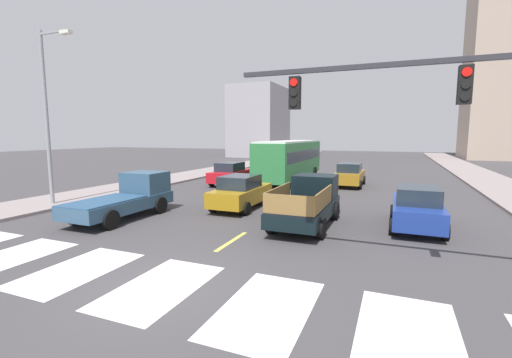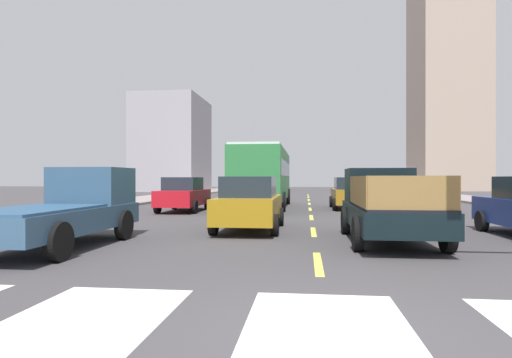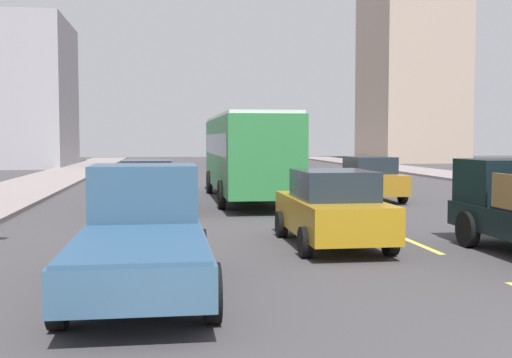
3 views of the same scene
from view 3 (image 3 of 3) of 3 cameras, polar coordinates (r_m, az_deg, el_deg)
The scene contains 13 objects.
lane_dash_1 at distance 15.03m, azimuth 14.50°, elevation -5.75°, with size 0.16×2.40×0.01m, color #D6D54F.
lane_dash_2 at distance 19.69m, azimuth 8.92°, elevation -3.47°, with size 0.16×2.40×0.01m, color #D6D54F.
lane_dash_3 at distance 24.49m, azimuth 5.52°, elevation -2.05°, with size 0.16×2.40×0.01m, color #D6D54F.
lane_dash_4 at distance 29.35m, azimuth 3.24°, elevation -1.09°, with size 0.16×2.40×0.01m, color #D6D54F.
lane_dash_5 at distance 34.26m, azimuth 1.61°, elevation -0.41°, with size 0.16×2.40×0.01m, color #D6D54F.
lane_dash_6 at distance 39.19m, azimuth 0.39°, elevation 0.10°, with size 0.16×2.40×0.01m, color #D6D54F.
lane_dash_7 at distance 44.13m, azimuth -0.56°, elevation 0.50°, with size 0.16×2.40×0.01m, color #D6D54F.
pickup_dark at distance 10.42m, azimuth -10.18°, elevation -4.72°, with size 2.18×5.20×1.96m.
city_bus at distance 24.86m, azimuth -0.83°, elevation 2.56°, with size 2.72×10.80×3.32m.
sedan_near_left at distance 21.44m, azimuth -9.70°, elevation -0.60°, with size 2.02×4.40×1.72m.
sedan_far at distance 25.37m, azimuth 10.05°, elevation 0.05°, with size 2.02×4.40×1.72m.
sedan_mid at distance 14.45m, azimuth 6.81°, elevation -2.61°, with size 2.02×4.40×1.72m.
block_mid_left at distance 58.16m, azimuth -20.37°, elevation 7.14°, with size 8.18×11.36×12.40m, color #9D999F.
Camera 3 is at (-5.70, -4.69, 2.43)m, focal length 44.64 mm.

